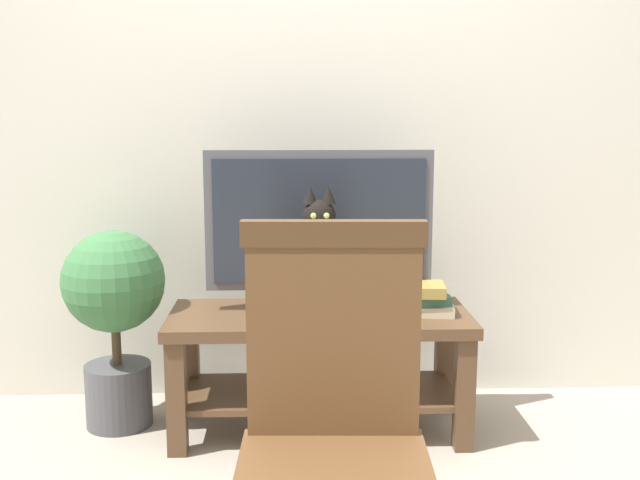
% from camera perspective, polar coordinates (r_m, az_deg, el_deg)
% --- Properties ---
extents(back_wall, '(7.00, 0.12, 2.80)m').
position_cam_1_polar(back_wall, '(3.30, -0.84, 12.44)').
color(back_wall, beige).
rests_on(back_wall, ground).
extents(tv_stand, '(1.15, 0.48, 0.48)m').
position_cam_1_polar(tv_stand, '(2.96, -0.04, -8.13)').
color(tv_stand, '#513823').
rests_on(tv_stand, ground).
extents(tv, '(0.87, 0.20, 0.62)m').
position_cam_1_polar(tv, '(2.91, -0.08, 1.04)').
color(tv, '#4C4C51').
rests_on(tv, tv_stand).
extents(media_box, '(0.37, 0.23, 0.05)m').
position_cam_1_polar(media_box, '(2.84, -0.09, -5.40)').
color(media_box, '#BCBCC1').
rests_on(media_box, tv_stand).
extents(cat, '(0.23, 0.29, 0.45)m').
position_cam_1_polar(cat, '(2.78, -0.06, -1.62)').
color(cat, black).
rests_on(cat, media_box).
extents(wooden_chair, '(0.45, 0.45, 1.00)m').
position_cam_1_polar(wooden_chair, '(1.75, 1.05, -13.10)').
color(wooden_chair, brown).
rests_on(wooden_chair, ground).
extents(book_stack, '(0.26, 0.18, 0.12)m').
position_cam_1_polar(book_stack, '(2.91, 7.60, -4.43)').
color(book_stack, beige).
rests_on(book_stack, tv_stand).
extents(potted_plant, '(0.40, 0.40, 0.79)m').
position_cam_1_polar(potted_plant, '(3.08, -15.21, -4.87)').
color(potted_plant, '#47474C').
rests_on(potted_plant, ground).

